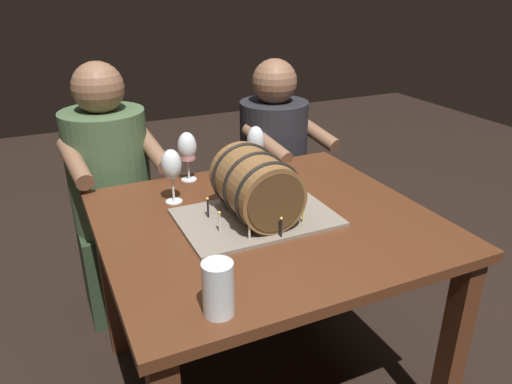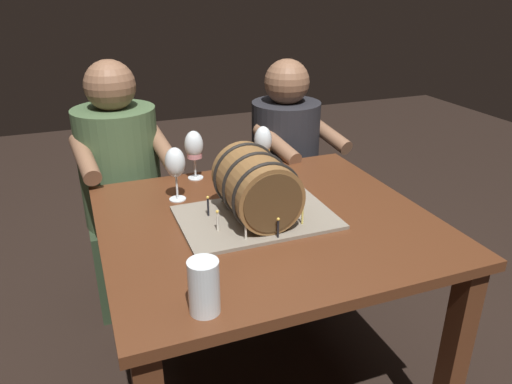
% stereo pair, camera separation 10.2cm
% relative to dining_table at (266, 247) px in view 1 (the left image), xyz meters
% --- Properties ---
extents(ground_plane, '(8.00, 8.00, 0.00)m').
position_rel_dining_table_xyz_m(ground_plane, '(0.00, 0.00, -0.62)').
color(ground_plane, black).
extents(dining_table, '(1.10, 1.00, 0.74)m').
position_rel_dining_table_xyz_m(dining_table, '(0.00, 0.00, 0.00)').
color(dining_table, '#562D19').
rests_on(dining_table, ground).
extents(barrel_cake, '(0.52, 0.36, 0.24)m').
position_rel_dining_table_xyz_m(barrel_cake, '(-0.04, 0.01, 0.22)').
color(barrel_cake, gray).
rests_on(barrel_cake, dining_table).
extents(wine_glass_empty, '(0.07, 0.07, 0.20)m').
position_rel_dining_table_xyz_m(wine_glass_empty, '(-0.25, 0.26, 0.26)').
color(wine_glass_empty, white).
rests_on(wine_glass_empty, dining_table).
extents(wine_glass_rose, '(0.07, 0.07, 0.20)m').
position_rel_dining_table_xyz_m(wine_glass_rose, '(-0.13, 0.44, 0.25)').
color(wine_glass_rose, white).
rests_on(wine_glass_rose, dining_table).
extents(wine_glass_amber, '(0.07, 0.07, 0.20)m').
position_rel_dining_table_xyz_m(wine_glass_amber, '(0.15, 0.40, 0.25)').
color(wine_glass_amber, white).
rests_on(wine_glass_amber, dining_table).
extents(beer_pint, '(0.08, 0.08, 0.14)m').
position_rel_dining_table_xyz_m(beer_pint, '(-0.33, -0.41, 0.18)').
color(beer_pint, white).
rests_on(beer_pint, dining_table).
extents(person_seated_left, '(0.42, 0.51, 1.18)m').
position_rel_dining_table_xyz_m(person_seated_left, '(-0.40, 0.74, -0.06)').
color(person_seated_left, '#2A3A24').
rests_on(person_seated_left, ground).
extents(person_seated_right, '(0.44, 0.52, 1.14)m').
position_rel_dining_table_xyz_m(person_seated_right, '(0.41, 0.74, -0.09)').
color(person_seated_right, black).
rests_on(person_seated_right, ground).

